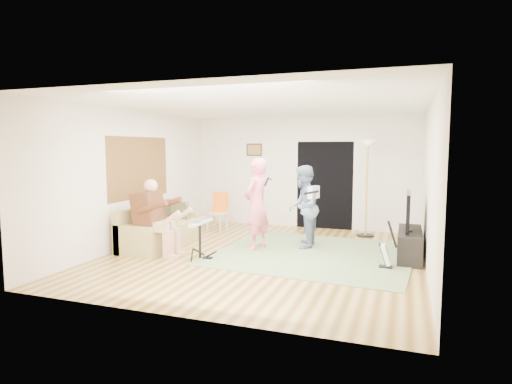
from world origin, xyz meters
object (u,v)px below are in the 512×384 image
(drum_kit, at_px, (200,242))
(tv_cabinet, at_px, (410,244))
(guitar_spare, at_px, (386,255))
(guitarist, at_px, (303,207))
(torchiere_lamp, at_px, (367,171))
(dining_chair, at_px, (218,217))
(sofa, at_px, (157,232))
(television, at_px, (408,211))
(singer, at_px, (257,204))

(drum_kit, relative_size, tv_cabinet, 0.50)
(guitar_spare, bearing_deg, guitarist, 149.52)
(drum_kit, distance_m, tv_cabinet, 3.73)
(tv_cabinet, bearing_deg, torchiere_lamp, 118.68)
(torchiere_lamp, bearing_deg, guitarist, -124.79)
(guitarist, height_order, torchiere_lamp, torchiere_lamp)
(guitar_spare, relative_size, dining_chair, 0.85)
(sofa, distance_m, tv_cabinet, 4.83)
(sofa, distance_m, guitar_spare, 4.43)
(sofa, bearing_deg, tv_cabinet, 7.43)
(guitar_spare, distance_m, dining_chair, 4.33)
(guitar_spare, distance_m, tv_cabinet, 0.88)
(sofa, height_order, torchiere_lamp, torchiere_lamp)
(drum_kit, xyz_separation_m, guitar_spare, (3.14, 0.48, -0.08))
(sofa, xyz_separation_m, television, (4.74, 0.62, 0.59))
(sofa, height_order, tv_cabinet, sofa)
(tv_cabinet, relative_size, television, 1.28)
(drum_kit, xyz_separation_m, guitarist, (1.53, 1.43, 0.50))
(dining_chair, distance_m, tv_cabinet, 4.39)
(drum_kit, distance_m, television, 3.72)
(guitar_spare, distance_m, torchiere_lamp, 2.82)
(sofa, height_order, dining_chair, dining_chair)
(singer, distance_m, torchiere_lamp, 2.75)
(guitar_spare, height_order, dining_chair, dining_chair)
(drum_kit, xyz_separation_m, tv_cabinet, (3.50, 1.27, -0.06))
(guitarist, relative_size, guitar_spare, 2.06)
(guitarist, relative_size, tv_cabinet, 1.16)
(guitarist, height_order, dining_chair, guitarist)
(sofa, relative_size, torchiere_lamp, 0.92)
(guitar_spare, bearing_deg, torchiere_lamp, 102.67)
(sofa, relative_size, singer, 1.11)
(sofa, xyz_separation_m, dining_chair, (0.54, 1.74, 0.06))
(drum_kit, height_order, tv_cabinet, drum_kit)
(torchiere_lamp, bearing_deg, guitar_spare, -77.33)
(guitar_spare, height_order, torchiere_lamp, torchiere_lamp)
(sofa, distance_m, singer, 2.12)
(television, bearing_deg, torchiere_lamp, 117.34)
(guitarist, distance_m, television, 1.93)
(tv_cabinet, bearing_deg, guitarist, 175.60)
(drum_kit, xyz_separation_m, dining_chair, (-0.75, 2.39, 0.02))
(torchiere_lamp, relative_size, television, 1.94)
(sofa, height_order, guitarist, guitarist)
(sofa, xyz_separation_m, guitarist, (2.81, 0.78, 0.55))
(guitar_spare, bearing_deg, sofa, 177.75)
(guitarist, distance_m, dining_chair, 2.52)
(singer, xyz_separation_m, tv_cabinet, (2.80, 0.24, -0.63))
(singer, distance_m, guitar_spare, 2.58)
(drum_kit, distance_m, dining_chair, 2.51)
(torchiere_lamp, height_order, dining_chair, torchiere_lamp)
(singer, height_order, guitarist, singer)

